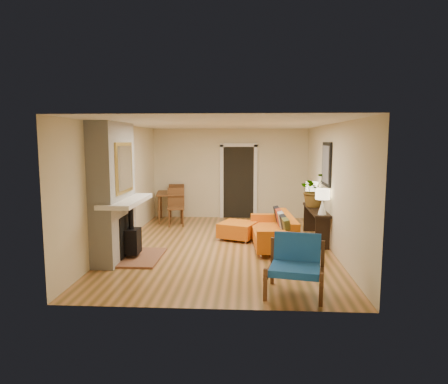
# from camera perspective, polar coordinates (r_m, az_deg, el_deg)

# --- Properties ---
(room_shell) EXTENTS (6.50, 6.50, 6.50)m
(room_shell) POSITION_cam_1_polar(r_m,az_deg,el_deg) (11.05, 3.86, 2.05)
(room_shell) COLOR #C4834B
(room_shell) RESTS_ON ground
(fireplace) EXTENTS (1.09, 1.68, 2.60)m
(fireplace) POSITION_cam_1_polar(r_m,az_deg,el_deg) (7.85, -15.28, -0.35)
(fireplace) COLOR white
(fireplace) RESTS_ON ground
(sofa) EXTENTS (0.92, 1.96, 0.75)m
(sofa) POSITION_cam_1_polar(r_m,az_deg,el_deg) (8.63, 7.47, -5.61)
(sofa) COLOR silver
(sofa) RESTS_ON ground
(ottoman) EXTENTS (0.99, 0.99, 0.39)m
(ottoman) POSITION_cam_1_polar(r_m,az_deg,el_deg) (9.24, 2.02, -5.36)
(ottoman) COLOR silver
(ottoman) RESTS_ON ground
(blue_chair) EXTENTS (0.97, 0.95, 0.86)m
(blue_chair) POSITION_cam_1_polar(r_m,az_deg,el_deg) (6.14, 10.24, -9.73)
(blue_chair) COLOR brown
(blue_chair) RESTS_ON ground
(dining_table) EXTENTS (0.98, 1.88, 0.99)m
(dining_table) POSITION_cam_1_polar(r_m,az_deg,el_deg) (11.34, -7.23, -0.86)
(dining_table) COLOR brown
(dining_table) RESTS_ON ground
(console_table) EXTENTS (0.34, 1.85, 0.72)m
(console_table) POSITION_cam_1_polar(r_m,az_deg,el_deg) (9.34, 12.98, -3.21)
(console_table) COLOR black
(console_table) RESTS_ON ground
(lamp_near) EXTENTS (0.30, 0.30, 0.54)m
(lamp_near) POSITION_cam_1_polar(r_m,az_deg,el_deg) (8.54, 13.90, -0.90)
(lamp_near) COLOR white
(lamp_near) RESTS_ON console_table
(lamp_far) EXTENTS (0.30, 0.30, 0.54)m
(lamp_far) POSITION_cam_1_polar(r_m,az_deg,el_deg) (9.92, 12.42, 0.27)
(lamp_far) COLOR white
(lamp_far) RESTS_ON console_table
(houseplant) EXTENTS (0.90, 0.85, 0.79)m
(houseplant) POSITION_cam_1_polar(r_m,az_deg,el_deg) (9.49, 12.78, 0.29)
(houseplant) COLOR #1E5919
(houseplant) RESTS_ON console_table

